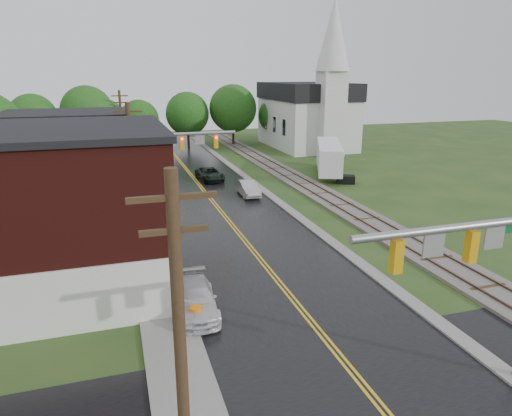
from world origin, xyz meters
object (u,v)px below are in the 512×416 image
suv_dark (210,174)px  tree_left_c (49,140)px  utility_pole_b (132,168)px  sedan_silver (248,188)px  church (310,108)px  tree_left_e (103,128)px  construction_barrel (196,317)px  traffic_signal_far (173,150)px  semi_trailer (329,156)px  utility_pole_c (122,130)px  utility_pole_a (181,358)px  pickup_white (195,299)px  traffic_signal_near (488,259)px  brick_building (21,214)px

suv_dark → tree_left_c: bearing=164.1°
utility_pole_b → sedan_silver: (10.30, 7.91, -4.03)m
church → utility_pole_b: (-26.80, -31.74, -1.11)m
tree_left_e → construction_barrel: (3.85, -36.95, -4.32)m
traffic_signal_far → semi_trailer: (17.85, 8.53, -2.87)m
utility_pole_c → tree_left_c: size_ratio=1.18×
church → utility_pole_a: bearing=-116.5°
utility_pole_c → tree_left_c: utility_pole_c is taller
pickup_white → church: bearing=63.7°
traffic_signal_far → utility_pole_c: 17.33m
suv_dark → semi_trailer: 13.08m
tree_left_c → semi_trailer: size_ratio=0.71×
utility_pole_b → pickup_white: (2.00, -11.73, -4.05)m
traffic_signal_near → sedan_silver: traffic_signal_near is taller
suv_dark → pickup_white: pickup_white is taller
construction_barrel → utility_pole_a: bearing=-101.4°
utility_pole_c → semi_trailer: size_ratio=0.83×
traffic_signal_near → traffic_signal_far: (-6.94, 25.00, 0.01)m
brick_building → tree_left_e: bearing=83.3°
tree_left_e → pickup_white: tree_left_e is taller
brick_building → traffic_signal_far: bearing=53.1°
traffic_signal_near → utility_pole_c: bearing=103.7°
utility_pole_b → semi_trailer: size_ratio=0.83×
brick_building → tree_left_c: size_ratio=1.87×
sedan_silver → utility_pole_a: bearing=-108.9°
church → sedan_silver: size_ratio=4.80×
traffic_signal_far → brick_building: bearing=-126.9°
brick_building → utility_pole_a: (5.68, -15.00, 0.57)m
traffic_signal_far → construction_barrel: (-1.53, -18.05, -4.48)m
brick_building → traffic_signal_near: (15.96, -13.00, 0.82)m
tree_left_c → suv_dark: bearing=-10.8°
brick_building → utility_pole_b: utility_pole_b is taller
traffic_signal_far → utility_pole_b: (-3.33, -5.00, -0.25)m
brick_building → utility_pole_b: 9.03m
church → pickup_white: 50.31m
brick_building → tree_left_c: 24.94m
sedan_silver → tree_left_e: bearing=127.8°
utility_pole_c → tree_left_e: 2.79m
semi_trailer → construction_barrel: (-19.38, -26.58, -1.61)m
tree_left_c → utility_pole_c: bearing=30.2°
utility_pole_a → utility_pole_c: bearing=90.0°
traffic_signal_far → tree_left_c: (-10.38, 12.90, -0.46)m
brick_building → suv_dark: brick_building is taller
utility_pole_a → suv_dark: size_ratio=1.92×
utility_pole_a → construction_barrel: size_ratio=9.10×
utility_pole_a → suv_dark: bearing=77.4°
tree_left_e → semi_trailer: bearing=-24.0°
utility_pole_a → tree_left_e: (-2.05, 45.90, 0.09)m
traffic_signal_near → semi_trailer: 35.38m
utility_pole_c → tree_left_e: (-2.05, 1.90, 0.09)m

